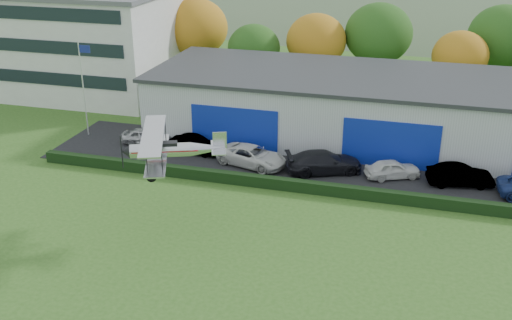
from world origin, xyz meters
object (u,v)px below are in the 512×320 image
(car_5, at_px, (460,175))
(biplane, at_px, (169,149))
(car_4, at_px, (393,169))
(flagpole, at_px, (84,80))
(hangar, at_px, (397,109))
(car_1, at_px, (195,145))
(car_3, at_px, (324,162))
(car_2, at_px, (252,156))
(car_0, at_px, (147,137))
(office_block, at_px, (80,39))

(car_5, xyz_separation_m, biplane, (-16.73, -10.84, 4.34))
(car_4, relative_size, car_5, 0.87)
(flagpole, relative_size, car_5, 1.79)
(hangar, xyz_separation_m, car_5, (4.97, -7.91, -1.87))
(car_5, bearing_deg, flagpole, 75.18)
(car_1, relative_size, car_3, 0.75)
(hangar, bearing_deg, car_2, -139.34)
(biplane, bearing_deg, car_5, 11.44)
(car_0, relative_size, biplane, 0.59)
(flagpole, xyz_separation_m, car_4, (25.27, -1.90, -4.07))
(car_5, distance_m, biplane, 20.41)
(office_block, distance_m, flagpole, 15.33)
(car_3, relative_size, biplane, 0.82)
(office_block, bearing_deg, flagpole, -58.03)
(flagpole, distance_m, car_5, 30.18)
(hangar, xyz_separation_m, office_block, (-33.00, 7.02, 2.56))
(flagpole, distance_m, car_3, 20.91)
(car_2, bearing_deg, car_0, 95.26)
(car_3, distance_m, car_4, 4.88)
(car_4, bearing_deg, car_2, 68.41)
(hangar, distance_m, flagpole, 25.68)
(car_0, bearing_deg, office_block, 43.08)
(office_block, distance_m, biplane, 33.39)
(car_1, xyz_separation_m, car_2, (5.01, -1.15, 0.06))
(hangar, bearing_deg, office_block, 167.99)
(car_3, bearing_deg, biplane, 122.04)
(office_block, bearing_deg, biplane, -50.52)
(flagpole, distance_m, biplane, 18.31)
(car_0, relative_size, car_3, 0.73)
(office_block, bearing_deg, car_4, -24.05)
(car_4, bearing_deg, hangar, -22.00)
(car_1, distance_m, biplane, 12.65)
(car_1, distance_m, car_3, 10.43)
(office_block, height_order, flagpole, office_block)
(office_block, height_order, car_2, office_block)
(office_block, relative_size, flagpole, 2.57)
(biplane, bearing_deg, office_block, 107.98)
(office_block, distance_m, car_4, 36.84)
(flagpole, bearing_deg, car_1, -7.51)
(car_1, relative_size, car_5, 0.92)
(office_block, xyz_separation_m, car_3, (28.53, -15.28, -4.36))
(flagpole, distance_m, car_4, 25.67)
(flagpole, bearing_deg, biplane, -44.24)
(car_2, bearing_deg, car_3, -72.47)
(car_0, xyz_separation_m, car_3, (14.71, -1.50, 0.12))
(hangar, bearing_deg, car_4, -87.18)
(car_0, bearing_deg, car_2, -102.20)
(hangar, height_order, car_2, hangar)
(flagpole, relative_size, car_0, 1.99)
(car_3, distance_m, car_5, 9.44)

